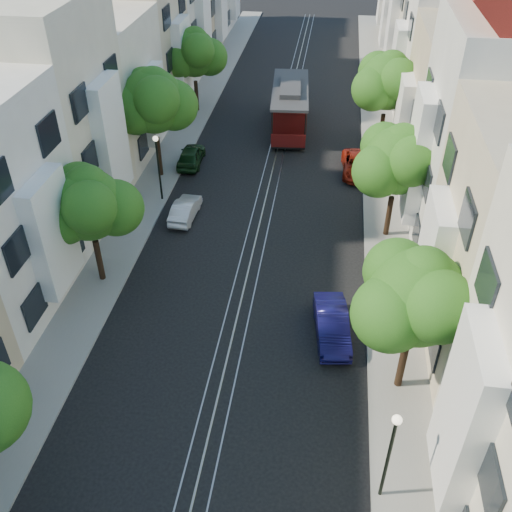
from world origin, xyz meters
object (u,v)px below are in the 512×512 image
at_px(cable_car, 290,105).
at_px(tree_e_c, 399,162).
at_px(tree_w_b, 89,206).
at_px(lamp_west, 158,159).
at_px(tree_e_b, 418,299).
at_px(parked_car_e_mid, 332,325).
at_px(tree_w_d, 195,54).
at_px(parked_car_e_far, 357,165).
at_px(parked_car_w_mid, 185,209).
at_px(parked_car_w_far, 191,155).
at_px(tree_e_d, 389,83).
at_px(tree_w_c, 154,102).
at_px(lamp_east, 391,445).

bearing_deg(cable_car, tree_e_c, -67.60).
xyz_separation_m(tree_w_b, lamp_west, (0.84, 8.02, -1.55)).
relative_size(tree_e_b, cable_car, 0.78).
distance_m(lamp_west, parked_car_e_mid, 15.10).
distance_m(tree_w_d, parked_car_e_far, 15.98).
xyz_separation_m(tree_e_c, lamp_west, (-13.56, 2.02, -1.75)).
xyz_separation_m(parked_car_w_mid, parked_car_w_far, (-1.20, 6.66, 0.08)).
distance_m(cable_car, parked_car_e_far, 8.33).
bearing_deg(parked_car_e_far, tree_e_d, 63.73).
height_order(tree_w_b, tree_w_d, tree_w_d).
bearing_deg(parked_car_e_far, tree_e_b, -87.35).
bearing_deg(tree_e_b, cable_car, 105.32).
relative_size(tree_e_b, parked_car_e_far, 1.59).
xyz_separation_m(tree_w_d, lamp_west, (0.84, -13.98, -1.75)).
distance_m(tree_e_b, parked_car_w_far, 22.48).
relative_size(cable_car, parked_car_w_mid, 2.52).
bearing_deg(parked_car_w_mid, parked_car_e_mid, 138.02).
xyz_separation_m(tree_e_c, tree_w_c, (-14.40, 5.00, 0.47)).
distance_m(tree_w_b, tree_w_d, 22.00).
distance_m(tree_e_b, tree_w_c, 21.53).
height_order(lamp_east, parked_car_w_far, lamp_east).
height_order(tree_e_c, tree_w_c, tree_w_c).
xyz_separation_m(tree_e_c, cable_car, (-6.76, 13.68, -2.69)).
distance_m(parked_car_e_mid, parked_car_e_far, 15.66).
bearing_deg(parked_car_w_mid, cable_car, -107.40).
xyz_separation_m(tree_e_d, parked_car_w_mid, (-11.66, -10.68, -4.31)).
xyz_separation_m(tree_e_b, lamp_west, (-13.56, 13.02, -1.89)).
relative_size(tree_e_b, lamp_west, 1.61).
height_order(tree_e_d, parked_car_e_mid, tree_e_d).
bearing_deg(parked_car_w_mid, tree_e_d, -134.77).
distance_m(lamp_east, parked_car_w_far, 25.95).
bearing_deg(parked_car_e_far, parked_car_w_far, 178.70).
bearing_deg(lamp_west, parked_car_w_mid, -41.90).
relative_size(lamp_east, cable_car, 0.49).
bearing_deg(parked_car_e_far, tree_w_d, 142.87).
bearing_deg(parked_car_e_far, cable_car, 125.75).
bearing_deg(tree_e_d, cable_car, 158.39).
bearing_deg(tree_e_b, parked_car_e_far, 95.21).
height_order(lamp_east, parked_car_e_far, lamp_east).
bearing_deg(tree_e_b, parked_car_w_mid, 135.85).
bearing_deg(parked_car_e_mid, tree_w_c, 122.85).
distance_m(tree_e_b, lamp_west, 18.90).
distance_m(tree_e_d, tree_w_d, 15.25).
distance_m(tree_e_b, tree_w_d, 30.60).
bearing_deg(parked_car_e_mid, cable_car, 92.13).
bearing_deg(lamp_west, cable_car, 59.74).
bearing_deg(cable_car, tree_e_b, -78.58).
xyz_separation_m(tree_e_b, tree_w_d, (-14.40, 27.00, -0.13)).
relative_size(tree_w_d, parked_car_e_mid, 1.64).
height_order(parked_car_w_mid, parked_car_w_far, parked_car_w_far).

